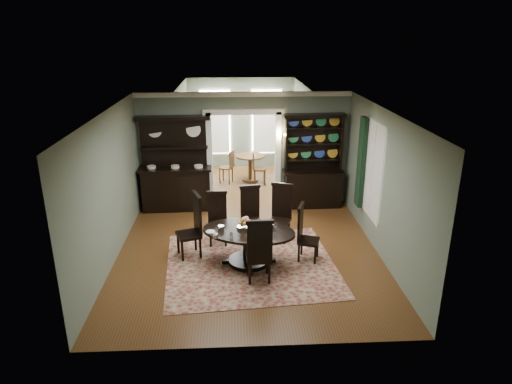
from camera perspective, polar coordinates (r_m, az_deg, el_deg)
room at (r=9.18m, az=-1.02°, el=1.20°), size 5.51×6.01×3.01m
parlor at (r=14.50m, az=-1.81°, el=7.89°), size 3.51×3.50×3.01m
doorway_trim at (r=12.01m, az=-1.53°, el=5.88°), size 2.08×0.25×2.57m
right_window at (r=10.45m, az=13.74°, el=3.08°), size 0.15×1.47×2.12m
wall_sconce at (r=11.86m, az=3.10°, el=7.03°), size 0.27×0.21×0.21m
rug at (r=9.34m, az=-0.66°, el=-8.99°), size 3.59×3.38×0.01m
dining_table at (r=9.15m, az=-0.92°, el=-6.07°), size 2.14×2.14×0.74m
centerpiece at (r=9.11m, az=-1.52°, el=-4.18°), size 1.42×0.91×0.23m
chair_far_left at (r=10.05m, az=-4.84°, el=-3.01°), size 0.46×0.43×1.18m
chair_far_mid at (r=10.24m, az=-0.65°, el=-2.36°), size 0.52×0.50×1.22m
chair_far_right at (r=10.18m, az=3.11°, el=-2.30°), size 0.61×0.60×1.29m
chair_end_left at (r=9.49m, az=-7.82°, el=-3.96°), size 0.61×0.63×1.36m
chair_end_right at (r=9.32m, az=6.03°, el=-4.91°), size 0.54×0.55×1.19m
chair_near at (r=8.41m, az=0.41°, el=-7.21°), size 0.51×0.47×1.31m
sideboard at (r=12.03m, az=-9.95°, el=1.81°), size 1.87×0.72×2.44m
welsh_dresser at (r=12.13m, az=7.10°, el=2.31°), size 1.59×0.61×2.46m
parlor_table at (r=14.12m, az=-0.74°, el=3.49°), size 0.89×0.89×0.82m
parlor_chair_left at (r=13.96m, az=-3.49°, el=3.28°), size 0.48×0.47×1.02m
parlor_chair_right at (r=13.82m, az=0.16°, el=3.14°), size 0.43×0.43×1.02m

